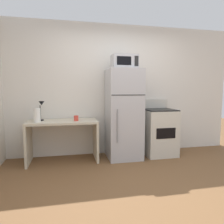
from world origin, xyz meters
name	(u,v)px	position (x,y,z in m)	size (l,w,h in m)	color
ground_plane	(146,189)	(0.00, 0.00, 0.00)	(12.00, 12.00, 0.00)	brown
wall_back_white	(116,90)	(0.00, 1.70, 1.30)	(5.00, 0.10, 2.60)	silver
desk	(63,133)	(-1.09, 1.33, 0.53)	(1.24, 0.59, 0.75)	beige
desk_lamp	(41,107)	(-1.46, 1.41, 0.99)	(0.14, 0.12, 0.35)	black
coffee_mug	(76,118)	(-0.85, 1.26, 0.80)	(0.08, 0.08, 0.10)	#D83F33
paper_towel_roll	(37,115)	(-1.51, 1.24, 0.87)	(0.11, 0.11, 0.24)	white
refrigerator	(124,114)	(0.05, 1.31, 0.84)	(0.62, 0.66, 1.69)	#B7B7BC
microwave	(124,62)	(0.05, 1.29, 1.82)	(0.46, 0.35, 0.26)	#B7B7BC
oven_range	(159,132)	(0.79, 1.33, 0.47)	(0.60, 0.61, 1.10)	beige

